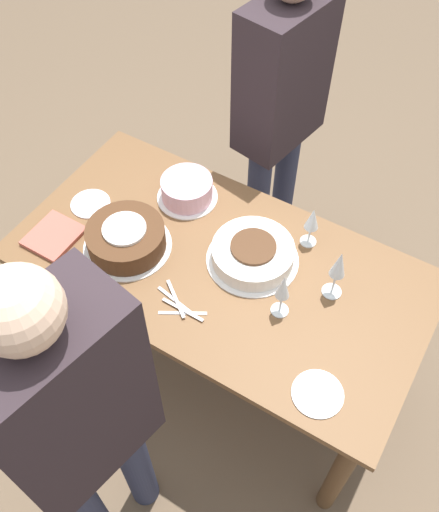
% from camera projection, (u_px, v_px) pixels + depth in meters
% --- Properties ---
extents(ground_plane, '(12.00, 12.00, 0.00)m').
position_uv_depth(ground_plane, '(220.00, 358.00, 2.72)').
color(ground_plane, brown).
extents(dining_table, '(1.55, 0.81, 0.76)m').
position_uv_depth(dining_table, '(220.00, 282.00, 2.21)').
color(dining_table, brown).
rests_on(dining_table, ground_plane).
extents(cake_center_white, '(0.35, 0.35, 0.09)m').
position_uv_depth(cake_center_white, '(253.00, 254.00, 2.10)').
color(cake_center_white, white).
rests_on(cake_center_white, dining_table).
extents(cake_front_chocolate, '(0.34, 0.34, 0.11)m').
position_uv_depth(cake_front_chocolate, '(126.00, 238.00, 2.13)').
color(cake_front_chocolate, white).
rests_on(cake_front_chocolate, dining_table).
extents(cake_back_decorated, '(0.25, 0.25, 0.10)m').
position_uv_depth(cake_back_decorated, '(187.00, 190.00, 2.28)').
color(cake_back_decorated, white).
rests_on(cake_back_decorated, dining_table).
extents(wine_glass_near, '(0.06, 0.06, 0.21)m').
position_uv_depth(wine_glass_near, '(283.00, 288.00, 1.88)').
color(wine_glass_near, silver).
rests_on(wine_glass_near, dining_table).
extents(wine_glass_far, '(0.07, 0.07, 0.23)m').
position_uv_depth(wine_glass_far, '(339.00, 266.00, 1.92)').
color(wine_glass_far, silver).
rests_on(wine_glass_far, dining_table).
extents(wine_glass_extra, '(0.06, 0.06, 0.18)m').
position_uv_depth(wine_glass_extra, '(312.00, 220.00, 2.08)').
color(wine_glass_extra, silver).
rests_on(wine_glass_extra, dining_table).
extents(dessert_plate_left, '(0.16, 0.16, 0.01)m').
position_uv_depth(dessert_plate_left, '(91.00, 204.00, 2.29)').
color(dessert_plate_left, silver).
rests_on(dessert_plate_left, dining_table).
extents(dessert_plate_right, '(0.17, 0.17, 0.01)m').
position_uv_depth(dessert_plate_right, '(318.00, 394.00, 1.80)').
color(dessert_plate_right, silver).
rests_on(dessert_plate_right, dining_table).
extents(fork_pile, '(0.21, 0.14, 0.01)m').
position_uv_depth(fork_pile, '(179.00, 305.00, 2.00)').
color(fork_pile, silver).
rests_on(fork_pile, dining_table).
extents(napkin_stack, '(0.18, 0.19, 0.02)m').
position_uv_depth(napkin_stack, '(54.00, 236.00, 2.19)').
color(napkin_stack, '#B75B4C').
rests_on(napkin_stack, dining_table).
extents(person_cutting, '(0.29, 0.43, 1.64)m').
position_uv_depth(person_cutting, '(78.00, 421.00, 1.51)').
color(person_cutting, '#2D334C').
rests_on(person_cutting, ground_plane).
extents(person_watching, '(0.29, 0.43, 1.56)m').
position_uv_depth(person_watching, '(281.00, 102.00, 2.41)').
color(person_watching, '#2D334C').
rests_on(person_watching, ground_plane).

